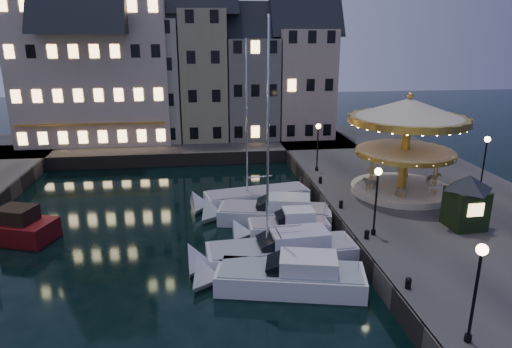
{
  "coord_description": "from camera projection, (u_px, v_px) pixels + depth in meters",
  "views": [
    {
      "loc": [
        -2.91,
        -22.95,
        12.8
      ],
      "look_at": [
        1.0,
        8.0,
        3.2
      ],
      "focal_mm": 32.0,
      "sensor_mm": 36.0,
      "label": 1
    }
  ],
  "objects": [
    {
      "name": "streetlamp_c",
      "position": [
        318.0,
        140.0,
        39.31
      ],
      "size": [
        0.44,
        0.44,
        4.17
      ],
      "color": "black",
      "rests_on": "quay_east"
    },
    {
      "name": "hotel_corner",
      "position": [
        95.0,
        63.0,
        49.78
      ],
      "size": [
        17.6,
        9.0,
        16.8
      ],
      "color": "beige",
      "rests_on": "quay_north"
    },
    {
      "name": "townhouse_nf",
      "position": [
        303.0,
        75.0,
        53.0
      ],
      "size": [
        6.82,
        8.0,
        13.8
      ],
      "color": "tan",
      "rests_on": "quay_north"
    },
    {
      "name": "red_fishing_boat",
      "position": [
        2.0,
        228.0,
        29.72
      ],
      "size": [
        7.82,
        4.86,
        5.92
      ],
      "color": "#620D11",
      "rests_on": "ground"
    },
    {
      "name": "carousel",
      "position": [
        407.0,
        128.0,
        33.12
      ],
      "size": [
        8.62,
        8.62,
        7.54
      ],
      "color": "beige",
      "rests_on": "quay_east"
    },
    {
      "name": "streetlamp_b",
      "position": [
        377.0,
        192.0,
        26.51
      ],
      "size": [
        0.44,
        0.44,
        4.17
      ],
      "color": "black",
      "rests_on": "quay_east"
    },
    {
      "name": "motorboat_f",
      "position": [
        250.0,
        199.0,
        35.5
      ],
      "size": [
        9.2,
        3.95,
        12.17
      ],
      "color": "silver",
      "rests_on": "ground"
    },
    {
      "name": "streetlamp_d",
      "position": [
        485.0,
        155.0,
        34.5
      ],
      "size": [
        0.44,
        0.44,
        4.17
      ],
      "color": "black",
      "rests_on": "quay_east"
    },
    {
      "name": "quaywall_e",
      "position": [
        330.0,
        214.0,
        32.1
      ],
      "size": [
        0.15,
        44.0,
        1.3
      ],
      "primitive_type": "cube",
      "color": "#47423A",
      "rests_on": "ground"
    },
    {
      "name": "ticket_kiosk",
      "position": [
        468.0,
        192.0,
        27.74
      ],
      "size": [
        3.26,
        3.26,
        3.82
      ],
      "color": "black",
      "rests_on": "quay_east"
    },
    {
      "name": "quay_east",
      "position": [
        437.0,
        209.0,
        33.05
      ],
      "size": [
        16.0,
        56.0,
        1.3
      ],
      "primitive_type": "cube",
      "color": "#474442",
      "rests_on": "ground"
    },
    {
      "name": "motorboat_c",
      "position": [
        275.0,
        252.0,
        26.42
      ],
      "size": [
        9.75,
        3.08,
        12.93
      ],
      "color": "silver",
      "rests_on": "ground"
    },
    {
      "name": "motorboat_b",
      "position": [
        282.0,
        277.0,
        23.77
      ],
      "size": [
        8.81,
        4.28,
        2.15
      ],
      "color": "silver",
      "rests_on": "ground"
    },
    {
      "name": "townhouse_ne",
      "position": [
        251.0,
        80.0,
        52.42
      ],
      "size": [
        6.16,
        8.0,
        12.8
      ],
      "color": "slate",
      "rests_on": "quay_north"
    },
    {
      "name": "motorboat_e",
      "position": [
        269.0,
        213.0,
        32.26
      ],
      "size": [
        8.98,
        4.39,
        2.15
      ],
      "color": "silver",
      "rests_on": "ground"
    },
    {
      "name": "bollard_a",
      "position": [
        408.0,
        282.0,
        21.46
      ],
      "size": [
        0.3,
        0.3,
        0.57
      ],
      "color": "black",
      "rests_on": "quay_east"
    },
    {
      "name": "bollard_c",
      "position": [
        341.0,
        204.0,
        31.41
      ],
      "size": [
        0.3,
        0.3,
        0.57
      ],
      "color": "black",
      "rests_on": "quay_east"
    },
    {
      "name": "townhouse_na",
      "position": [
        45.0,
        82.0,
        49.71
      ],
      "size": [
        5.5,
        8.0,
        12.8
      ],
      "color": "gray",
      "rests_on": "quay_north"
    },
    {
      "name": "quay_north",
      "position": [
        155.0,
        147.0,
        51.28
      ],
      "size": [
        44.0,
        12.0,
        1.3
      ],
      "primitive_type": "cube",
      "color": "#474442",
      "rests_on": "ground"
    },
    {
      "name": "bollard_d",
      "position": [
        320.0,
        180.0,
        36.63
      ],
      "size": [
        0.3,
        0.3,
        0.57
      ],
      "color": "black",
      "rests_on": "quay_east"
    },
    {
      "name": "streetlamp_a",
      "position": [
        477.0,
        280.0,
        17.03
      ],
      "size": [
        0.44,
        0.44,
        4.17
      ],
      "color": "black",
      "rests_on": "quay_east"
    },
    {
      "name": "ground",
      "position": [
        256.0,
        269.0,
        25.88
      ],
      "size": [
        160.0,
        160.0,
        0.0
      ],
      "primitive_type": "plane",
      "color": "black",
      "rests_on": "ground"
    },
    {
      "name": "bollard_b",
      "position": [
        367.0,
        234.0,
        26.67
      ],
      "size": [
        0.3,
        0.3,
        0.57
      ],
      "color": "black",
      "rests_on": "quay_east"
    },
    {
      "name": "motorboat_d",
      "position": [
        282.0,
        229.0,
        29.73
      ],
      "size": [
        6.21,
        2.03,
        2.15
      ],
      "color": "white",
      "rests_on": "ground"
    },
    {
      "name": "townhouse_nd",
      "position": [
        203.0,
        67.0,
        51.33
      ],
      "size": [
        5.5,
        8.0,
        15.8
      ],
      "color": "gray",
      "rests_on": "quay_north"
    },
    {
      "name": "townhouse_nc",
      "position": [
        151.0,
        72.0,
        50.79
      ],
      "size": [
        6.82,
        8.0,
        14.8
      ],
      "color": "#A59E8B",
      "rests_on": "quay_north"
    },
    {
      "name": "quaywall_n",
      "position": [
        170.0,
        160.0,
        45.83
      ],
      "size": [
        48.0,
        0.15,
        1.3
      ],
      "primitive_type": "cube",
      "color": "#47423A",
      "rests_on": "ground"
    },
    {
      "name": "townhouse_nb",
      "position": [
        96.0,
        77.0,
        50.21
      ],
      "size": [
        6.16,
        8.0,
        13.8
      ],
      "color": "gray",
      "rests_on": "quay_north"
    }
  ]
}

